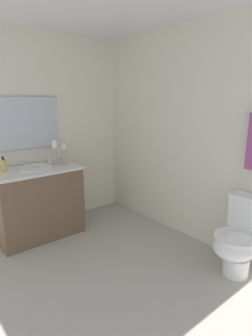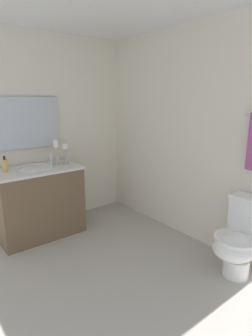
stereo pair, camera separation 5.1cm
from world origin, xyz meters
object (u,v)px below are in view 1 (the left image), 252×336
(mirror, at_px, (23,123))
(candle_holder_short, at_px, (55,152))
(vanity_cabinet, at_px, (38,202))
(soap_bottle, at_px, (4,166))
(sink_basin, at_px, (35,172))
(toilet, at_px, (239,239))
(candle_holder_tall, at_px, (64,153))

(mirror, xyz_separation_m, candle_holder_short, (0.27, 0.27, -0.35))
(vanity_cabinet, relative_size, soap_bottle, 5.61)
(sink_basin, height_order, soap_bottle, soap_bottle)
(candle_holder_short, bearing_deg, sink_basin, -86.94)
(vanity_cabinet, distance_m, sink_basin, 0.38)
(vanity_cabinet, xyz_separation_m, mirror, (-0.28, 0.00, 0.93))
(mirror, relative_size, soap_bottle, 4.85)
(sink_basin, distance_m, mirror, 0.62)
(vanity_cabinet, height_order, toilet, vanity_cabinet)
(vanity_cabinet, relative_size, candle_holder_tall, 3.97)
(vanity_cabinet, xyz_separation_m, sink_basin, (0.00, 0.00, 0.38))
(soap_bottle, bearing_deg, sink_basin, 81.08)
(mirror, bearing_deg, candle_holder_tall, 54.85)
(vanity_cabinet, xyz_separation_m, toilet, (1.97, 1.14, -0.06))
(mirror, relative_size, candle_holder_tall, 3.43)
(vanity_cabinet, height_order, candle_holder_tall, candle_holder_tall)
(vanity_cabinet, xyz_separation_m, candle_holder_tall, (-0.01, 0.39, 0.55))
(vanity_cabinet, height_order, mirror, mirror)
(candle_holder_short, distance_m, soap_bottle, 0.61)
(vanity_cabinet, distance_m, candle_holder_short, 0.65)
(mirror, distance_m, toilet, 2.71)
(toilet, bearing_deg, candle_holder_short, -156.46)
(mirror, bearing_deg, toilet, 26.79)
(sink_basin, xyz_separation_m, soap_bottle, (-0.05, -0.33, 0.11))
(candle_holder_tall, bearing_deg, soap_bottle, -93.50)
(toilet, bearing_deg, mirror, -153.21)
(sink_basin, distance_m, candle_holder_tall, 0.42)
(vanity_cabinet, xyz_separation_m, candle_holder_short, (-0.01, 0.27, 0.59))
(vanity_cabinet, bearing_deg, soap_bottle, -98.94)
(toilet, bearing_deg, soap_bottle, -144.04)
(sink_basin, bearing_deg, candle_holder_tall, 91.25)
(sink_basin, distance_m, candle_holder_short, 0.34)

